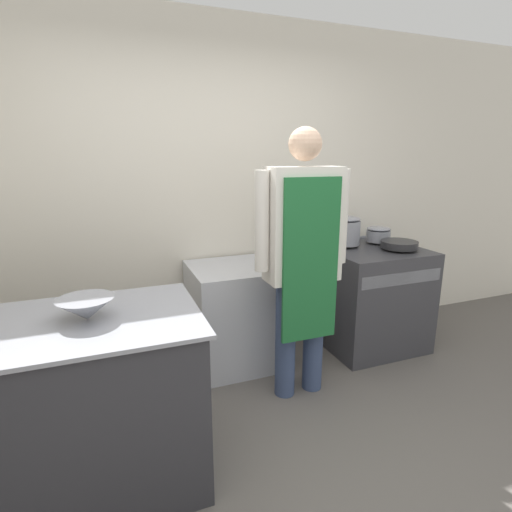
{
  "coord_description": "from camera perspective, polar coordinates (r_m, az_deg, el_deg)",
  "views": [
    {
      "loc": [
        -0.77,
        -1.39,
        1.64
      ],
      "look_at": [
        0.14,
        0.99,
        1.0
      ],
      "focal_mm": 28.0,
      "sensor_mm": 36.0,
      "label": 1
    }
  ],
  "objects": [
    {
      "name": "sauce_pot",
      "position": [
        3.73,
        17.08,
        3.03
      ],
      "size": [
        0.21,
        0.21,
        0.13
      ],
      "color": "gray",
      "rests_on": "stove"
    },
    {
      "name": "stove",
      "position": [
        3.66,
        15.8,
        -5.55
      ],
      "size": [
        0.81,
        0.79,
        0.89
      ],
      "color": "#38383D",
      "rests_on": "ground_plane"
    },
    {
      "name": "prep_counter",
      "position": [
        2.27,
        -26.44,
        -19.19
      ],
      "size": [
        1.39,
        0.77,
        0.9
      ],
      "color": "#2D2D33",
      "rests_on": "ground_plane"
    },
    {
      "name": "person_cook",
      "position": [
        2.63,
        6.69,
        0.93
      ],
      "size": [
        0.66,
        0.24,
        1.81
      ],
      "color": "#38476B",
      "rests_on": "ground_plane"
    },
    {
      "name": "saute_pan",
      "position": [
        3.53,
        19.77,
        1.57
      ],
      "size": [
        0.3,
        0.3,
        0.06
      ],
      "color": "#262628",
      "rests_on": "stove"
    },
    {
      "name": "stock_pot",
      "position": [
        3.52,
        12.68,
        3.61
      ],
      "size": [
        0.25,
        0.25,
        0.24
      ],
      "color": "gray",
      "rests_on": "stove"
    },
    {
      "name": "fridge_unit",
      "position": [
        3.23,
        -2.67,
        -8.36
      ],
      "size": [
        0.72,
        0.65,
        0.81
      ],
      "color": "silver",
      "rests_on": "ground_plane"
    },
    {
      "name": "mixing_bowl",
      "position": [
        2.03,
        -23.09,
        -6.96
      ],
      "size": [
        0.26,
        0.26,
        0.11
      ],
      "color": "gray",
      "rests_on": "prep_counter"
    },
    {
      "name": "wall_back",
      "position": [
        3.31,
        -7.61,
        9.03
      ],
      "size": [
        8.0,
        0.05,
        2.7
      ],
      "color": "silver",
      "rests_on": "ground_plane"
    },
    {
      "name": "ground_plane",
      "position": [
        2.28,
        6.54,
        -31.91
      ],
      "size": [
        14.0,
        14.0,
        0.0
      ],
      "primitive_type": "plane",
      "color": "#5B5651"
    }
  ]
}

